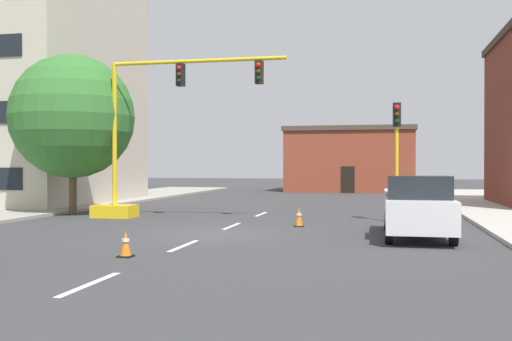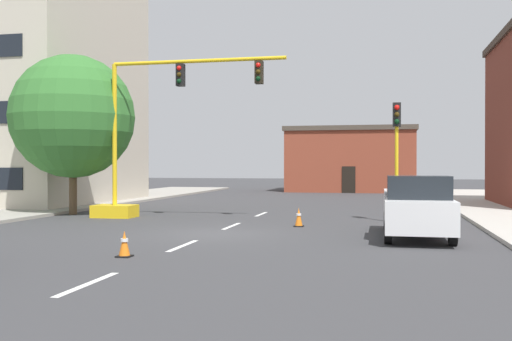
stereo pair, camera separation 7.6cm
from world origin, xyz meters
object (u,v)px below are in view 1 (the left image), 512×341
object	(u,v)px
traffic_signal_gantry	(137,167)
traffic_cone_roadside_a	(299,217)
pickup_truck_white	(417,207)
traffic_light_pole_right	(397,135)
traffic_cone_roadside_b	(126,244)
tree_left_near	(73,117)

from	to	relation	value
traffic_signal_gantry	traffic_cone_roadside_a	xyz separation A→B (m)	(7.42, -2.13, -1.86)
traffic_signal_gantry	pickup_truck_white	size ratio (longest dim) A/B	1.58
traffic_light_pole_right	pickup_truck_white	size ratio (longest dim) A/B	0.89
traffic_cone_roadside_b	tree_left_near	bearing A→B (deg)	124.83
traffic_signal_gantry	traffic_cone_roadside_b	xyz separation A→B (m)	(4.17, -10.25, -1.89)
pickup_truck_white	traffic_cone_roadside_a	bearing A→B (deg)	148.88
traffic_cone_roadside_a	pickup_truck_white	bearing A→B (deg)	-31.12
traffic_light_pole_right	tree_left_near	distance (m)	14.75
tree_left_near	traffic_cone_roadside_a	size ratio (longest dim) A/B	10.47
pickup_truck_white	traffic_cone_roadside_b	size ratio (longest dim) A/B	8.18
traffic_signal_gantry	traffic_light_pole_right	xyz separation A→B (m)	(11.04, 0.17, 1.31)
pickup_truck_white	traffic_light_pole_right	bearing A→B (deg)	96.15
traffic_cone_roadside_a	traffic_light_pole_right	bearing A→B (deg)	32.47
traffic_signal_gantry	pickup_truck_white	xyz separation A→B (m)	(11.56, -4.63, -1.24)
traffic_signal_gantry	traffic_cone_roadside_b	world-z (taller)	traffic_signal_gantry
pickup_truck_white	traffic_cone_roadside_a	world-z (taller)	pickup_truck_white
tree_left_near	traffic_cone_roadside_a	distance (m)	12.25
tree_left_near	traffic_cone_roadside_a	bearing A→B (deg)	-15.69
traffic_light_pole_right	tree_left_near	bearing A→B (deg)	176.84
traffic_signal_gantry	tree_left_near	size ratio (longest dim) A/B	1.15
traffic_signal_gantry	traffic_cone_roadside_a	world-z (taller)	traffic_signal_gantry
traffic_cone_roadside_a	tree_left_near	bearing A→B (deg)	164.31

